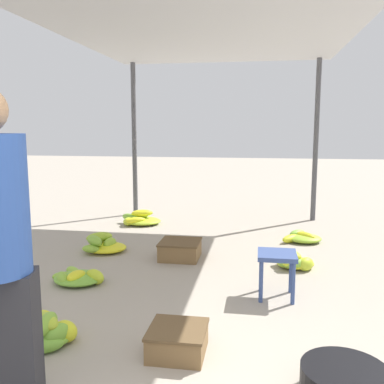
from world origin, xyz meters
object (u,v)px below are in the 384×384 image
Objects in this scene: stool at (277,262)px; banana_pile_left_1 at (77,277)px; basin_black at (345,383)px; crate_near at (180,250)px; banana_pile_left_2 at (140,219)px; banana_pile_right_1 at (294,262)px; crate_mid at (178,341)px; banana_pile_left_3 at (102,245)px; banana_pile_right_0 at (301,237)px; banana_pile_left_0 at (48,332)px.

stool is 0.70× the size of banana_pile_left_1.
crate_near is (-1.40, 2.40, 0.01)m from basin_black.
banana_pile_right_1 is (2.24, -1.79, -0.00)m from banana_pile_left_2.
basin_black is at bearing -17.22° from crate_mid.
basin_black is 2.68m from banana_pile_left_1.
banana_pile_left_3 is (-0.04, -1.52, 0.01)m from banana_pile_left_2.
banana_pile_right_1 is (-0.17, -1.14, 0.02)m from banana_pile_right_0.
banana_pile_left_1 is 3.00m from banana_pile_right_0.
banana_pile_left_2 is 2.87m from banana_pile_right_1.
crate_mid reaches higher than banana_pile_left_1.
banana_pile_right_0 is 1.44× the size of crate_mid.
banana_pile_right_1 is 2.12m from crate_mid.
stool reaches higher than crate_near.
banana_pile_left_0 is 3.67m from banana_pile_right_0.
banana_pile_right_1 is (0.22, 0.83, -0.26)m from stool.
crate_near is at bearing 172.88° from banana_pile_right_1.
banana_pile_left_0 is 0.78× the size of banana_pile_left_1.
banana_pile_right_0 is at bearing 39.81° from banana_pile_left_1.
banana_pile_left_2 is at bearing 120.31° from basin_black.
stool is 0.83× the size of basin_black.
stool is 1.47m from basin_black.
banana_pile_left_0 is at bearing -133.17° from banana_pile_right_1.
basin_black is at bearing -8.63° from banana_pile_left_0.
banana_pile_left_2 is 1.53× the size of banana_pile_right_1.
banana_pile_left_1 is 1.52× the size of crate_mid.
crate_near is at bearing 75.51° from banana_pile_left_0.
banana_pile_left_1 is at bearing -159.86° from banana_pile_right_1.
stool is 1.31m from crate_mid.
banana_pile_left_3 is 2.60m from banana_pile_right_0.
crate_mid is at bearing 162.78° from basin_black.
basin_black is 0.84× the size of banana_pile_left_1.
banana_pile_left_0 is 1.06× the size of banana_pile_right_1.
banana_pile_right_0 is at bearing 57.04° from banana_pile_left_0.
crate_mid is at bearing -122.14° from stool.
banana_pile_right_0 is at bearing -15.10° from banana_pile_left_2.
crate_near is at bearing 137.04° from stool.
banana_pile_left_1 is 1.68m from crate_mid.
banana_pile_left_1 is at bearing -81.87° from banana_pile_left_3.
basin_black is 2.78m from crate_near.
banana_pile_left_1 is 1.09× the size of banana_pile_left_3.
stool is at bearing -52.34° from banana_pile_left_2.
banana_pile_right_1 is at bearing 75.41° from stool.
banana_pile_left_3 is 2.59m from crate_mid.
banana_pile_right_0 is at bearing 89.01° from basin_black.
banana_pile_right_0 is (2.00, 3.08, -0.03)m from banana_pile_left_0.
crate_near reaches higher than banana_pile_right_0.
banana_pile_left_2 is at bearing 127.66° from stool.
banana_pile_left_1 is 1.06× the size of banana_pile_right_0.
basin_black is 1.96m from banana_pile_left_0.
crate_mid is (-0.90, -1.92, 0.02)m from banana_pile_right_1.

